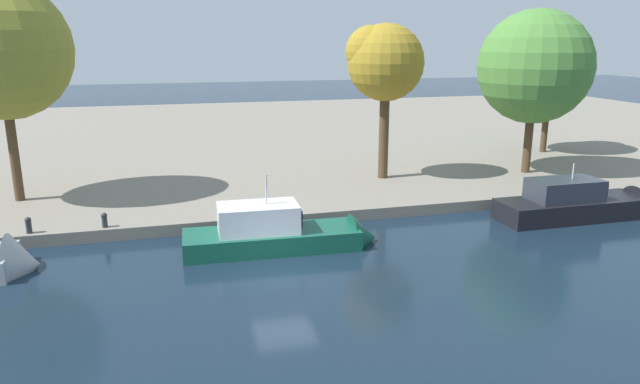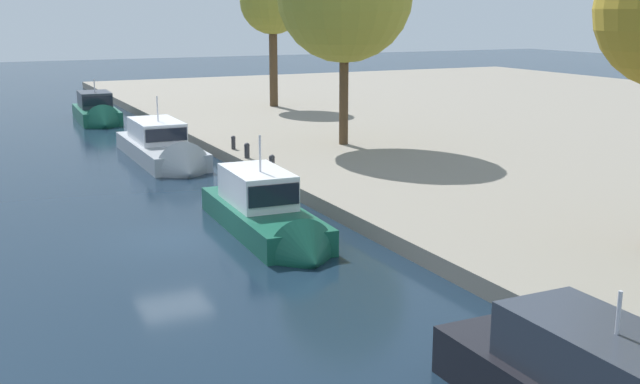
# 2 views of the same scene
# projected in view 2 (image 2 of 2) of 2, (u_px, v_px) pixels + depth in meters

# --- Properties ---
(ground_plane) EXTENTS (220.00, 220.00, 0.00)m
(ground_plane) POSITION_uv_depth(u_px,v_px,m) (171.00, 241.00, 27.38)
(ground_plane) COLOR #142333
(motor_yacht_0) EXTENTS (8.32, 3.05, 4.10)m
(motor_yacht_0) POSITION_uv_depth(u_px,v_px,m) (98.00, 115.00, 56.66)
(motor_yacht_0) COLOR #14513D
(motor_yacht_0) RESTS_ON ground_plane
(motor_yacht_1) EXTENTS (10.82, 3.06, 4.59)m
(motor_yacht_1) POSITION_uv_depth(u_px,v_px,m) (164.00, 151.00, 41.88)
(motor_yacht_1) COLOR #9EA3A8
(motor_yacht_1) RESTS_ON ground_plane
(motor_yacht_2) EXTENTS (9.13, 2.85, 4.53)m
(motor_yacht_2) POSITION_uv_depth(u_px,v_px,m) (268.00, 220.00, 28.04)
(motor_yacht_2) COLOR #14513D
(motor_yacht_2) RESTS_ON ground_plane
(mooring_bollard_0) EXTENTS (0.25, 0.25, 0.74)m
(mooring_bollard_0) POSITION_uv_depth(u_px,v_px,m) (233.00, 142.00, 42.01)
(mooring_bollard_0) COLOR #2D2D33
(mooring_bollard_0) RESTS_ON dock_promenade
(mooring_bollard_1) EXTENTS (0.29, 0.29, 0.73)m
(mooring_bollard_1) POSITION_uv_depth(u_px,v_px,m) (272.00, 162.00, 36.50)
(mooring_bollard_1) COLOR #2D2D33
(mooring_bollard_1) RESTS_ON dock_promenade
(mooring_bollard_2) EXTENTS (0.29, 0.29, 0.80)m
(mooring_bollard_2) POSITION_uv_depth(u_px,v_px,m) (247.00, 150.00, 39.43)
(mooring_bollard_2) COLOR #2D2D33
(mooring_bollard_2) RESTS_ON dock_promenade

